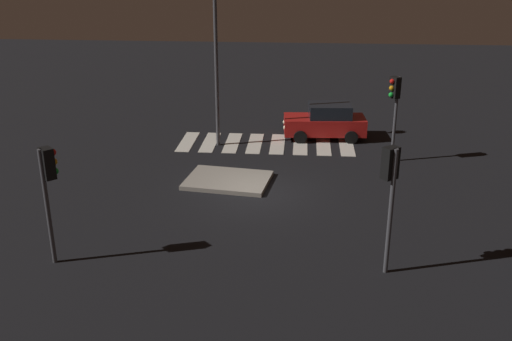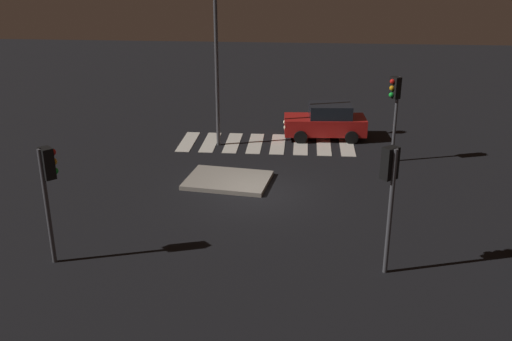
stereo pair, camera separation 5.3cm
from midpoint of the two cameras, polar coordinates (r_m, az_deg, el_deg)
ground_plane at (r=23.40m, az=-0.06°, el=-2.29°), size 80.00×80.00×0.00m
traffic_island at (r=24.52m, az=-2.84°, el=-0.96°), size 3.76×3.03×0.18m
car_red at (r=30.20m, az=6.81°, el=4.80°), size 4.29×2.19×1.83m
traffic_light_west at (r=17.21m, az=12.93°, el=-0.81°), size 0.54×0.53×3.98m
traffic_light_south at (r=26.72m, az=13.40°, el=6.94°), size 0.53×0.54×3.98m
traffic_light_north at (r=18.46m, az=-19.82°, el=-0.60°), size 0.54×0.54×3.76m
street_lamp at (r=27.99m, az=-4.06°, el=13.43°), size 0.56×0.56×8.28m
crosswalk_near at (r=29.34m, az=0.96°, el=2.65°), size 8.75×3.20×0.02m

